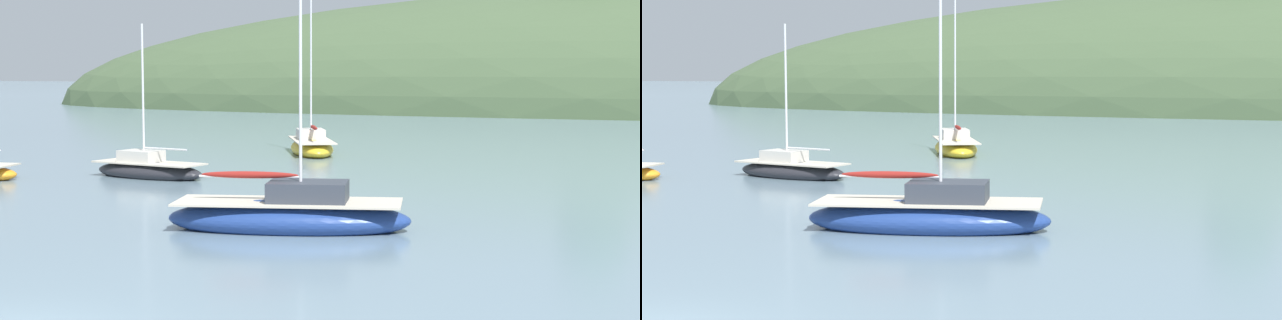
{
  "view_description": "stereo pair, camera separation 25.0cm",
  "coord_description": "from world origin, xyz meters",
  "views": [
    {
      "loc": [
        10.22,
        -14.9,
        4.75
      ],
      "look_at": [
        0.0,
        20.0,
        1.2
      ],
      "focal_mm": 56.84,
      "sensor_mm": 36.0,
      "label": 1
    },
    {
      "loc": [
        10.46,
        -14.83,
        4.75
      ],
      "look_at": [
        0.0,
        20.0,
        1.2
      ],
      "focal_mm": 56.84,
      "sensor_mm": 36.0,
      "label": 2
    }
  ],
  "objects": [
    {
      "name": "sailboat_navy_dinghy",
      "position": [
        -4.81,
        34.88,
        0.39
      ],
      "size": [
        4.34,
        6.45,
        8.73
      ],
      "color": "gold",
      "rests_on": "ground"
    },
    {
      "name": "mooring_buoy_channel",
      "position": [
        -0.42,
        17.14,
        0.12
      ],
      "size": [
        0.44,
        0.44,
        0.54
      ],
      "color": "orange",
      "rests_on": "ground"
    },
    {
      "name": "sailboat_cream_ketch",
      "position": [
        1.48,
        11.97,
        0.42
      ],
      "size": [
        7.23,
        3.52,
        8.01
      ],
      "color": "navy",
      "rests_on": "ground"
    },
    {
      "name": "sailboat_yellow_far",
      "position": [
        -8.16,
        22.75,
        0.33
      ],
      "size": [
        5.5,
        2.97,
        6.46
      ],
      "color": "#232328",
      "rests_on": "ground"
    }
  ]
}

